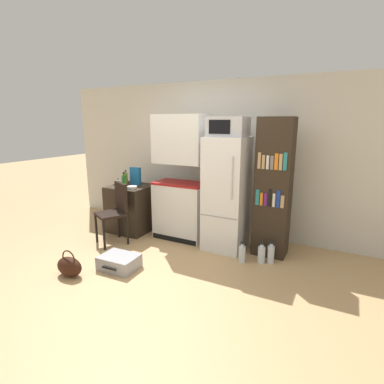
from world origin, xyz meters
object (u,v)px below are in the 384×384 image
(bottle_green_tall, at_px, (124,182))
(chair, at_px, (116,208))
(bottle_milk_white, at_px, (118,184))
(handbag, at_px, (69,266))
(microwave, at_px, (228,127))
(bookshelf, at_px, (273,188))
(kitchen_hutch, at_px, (181,182))
(refrigerator, at_px, (226,194))
(water_bottle_front, at_px, (261,254))
(water_bottle_middle, at_px, (271,254))
(bowl, at_px, (132,187))
(suitcase_large_flat, at_px, (119,262))
(side_table, at_px, (132,208))
(water_bottle_back, at_px, (242,254))
(cereal_box, at_px, (135,176))
(bottle_olive_oil, at_px, (126,179))

(bottle_green_tall, bearing_deg, chair, -73.10)
(bottle_milk_white, relative_size, handbag, 0.41)
(microwave, relative_size, bookshelf, 0.27)
(kitchen_hutch, relative_size, refrigerator, 1.19)
(refrigerator, relative_size, handbag, 4.57)
(water_bottle_front, relative_size, water_bottle_middle, 0.95)
(bottle_green_tall, height_order, bowl, bottle_green_tall)
(suitcase_large_flat, bearing_deg, side_table, 119.43)
(bowl, bearing_deg, bottle_green_tall, -168.60)
(suitcase_large_flat, height_order, water_bottle_back, water_bottle_back)
(bowl, bearing_deg, side_table, 133.73)
(handbag, bearing_deg, cereal_box, 100.23)
(side_table, height_order, bowl, bowl)
(bottle_milk_white, xyz_separation_m, bottle_olive_oil, (0.00, 0.19, 0.05))
(bottle_olive_oil, relative_size, chair, 0.28)
(kitchen_hutch, xyz_separation_m, suitcase_large_flat, (-0.16, -1.32, -0.83))
(kitchen_hutch, bearing_deg, bottle_milk_white, -163.53)
(water_bottle_back, bearing_deg, handbag, -142.68)
(bottle_milk_white, distance_m, water_bottle_middle, 2.64)
(kitchen_hutch, distance_m, refrigerator, 0.80)
(bowl, distance_m, water_bottle_middle, 2.37)
(side_table, xyz_separation_m, bookshelf, (2.35, 0.15, 0.56))
(microwave, bearing_deg, bottle_olive_oil, -178.37)
(suitcase_large_flat, distance_m, water_bottle_middle, 2.00)
(bowl, relative_size, chair, 0.17)
(bottle_olive_oil, bearing_deg, water_bottle_middle, -3.25)
(side_table, relative_size, microwave, 1.51)
(kitchen_hutch, xyz_separation_m, bowl, (-0.74, -0.28, -0.11))
(suitcase_large_flat, bearing_deg, water_bottle_front, 30.39)
(chair, bearing_deg, suitcase_large_flat, -19.96)
(microwave, bearing_deg, water_bottle_middle, -14.99)
(refrigerator, bearing_deg, side_table, -178.34)
(refrigerator, height_order, microwave, microwave)
(suitcase_large_flat, height_order, water_bottle_front, water_bottle_front)
(refrigerator, height_order, suitcase_large_flat, refrigerator)
(microwave, bearing_deg, bowl, -171.48)
(bottle_olive_oil, bearing_deg, chair, -66.54)
(bottle_olive_oil, bearing_deg, water_bottle_front, -4.69)
(bowl, height_order, chair, chair)
(cereal_box, bearing_deg, side_table, -101.84)
(water_bottle_front, bearing_deg, bowl, 179.46)
(cereal_box, bearing_deg, water_bottle_middle, -6.04)
(microwave, bearing_deg, water_bottle_back, -42.71)
(kitchen_hutch, distance_m, handbag, 2.00)
(kitchen_hutch, bearing_deg, side_table, -173.64)
(microwave, bearing_deg, bookshelf, 9.23)
(kitchen_hutch, height_order, water_bottle_back, kitchen_hutch)
(refrigerator, height_order, bottle_green_tall, refrigerator)
(refrigerator, height_order, cereal_box, refrigerator)
(water_bottle_middle, bearing_deg, handbag, -144.58)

